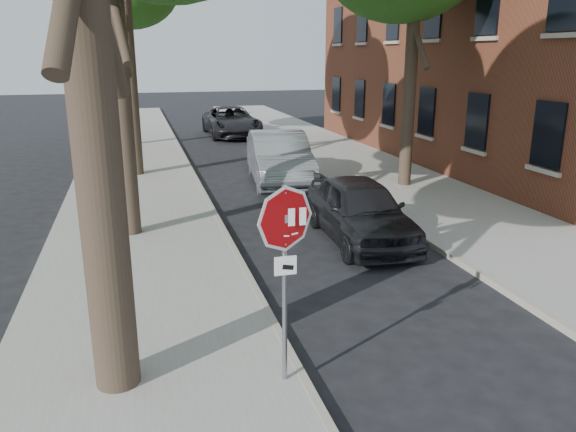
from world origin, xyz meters
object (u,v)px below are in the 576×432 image
object	(u,v)px
car_a	(360,210)
car_d	(231,122)
stop_sign	(285,248)
car_b	(279,158)

from	to	relation	value
car_a	car_d	bearing A→B (deg)	92.10
car_a	car_d	xyz separation A→B (m)	(0.05, 17.96, 0.03)
stop_sign	car_a	bearing A→B (deg)	59.04
car_a	car_b	bearing A→B (deg)	95.02
stop_sign	car_a	size ratio (longest dim) A/B	0.61
stop_sign	car_a	xyz separation A→B (m)	(3.25, 5.42, -1.22)
car_a	car_d	size ratio (longest dim) A/B	0.78
car_b	stop_sign	bearing A→B (deg)	-97.35
stop_sign	car_d	xyz separation A→B (m)	(3.30, 23.37, -1.19)
stop_sign	car_d	distance (m)	23.63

